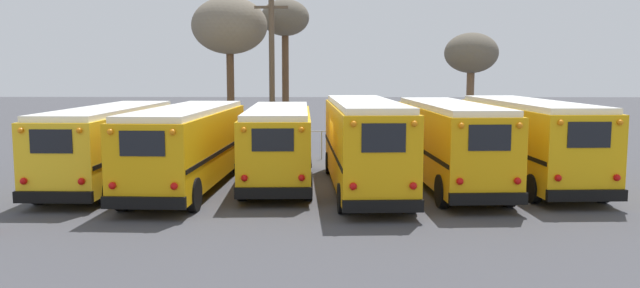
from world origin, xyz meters
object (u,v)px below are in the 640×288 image
object	(u,v)px
school_bus_0	(110,142)
school_bus_5	(527,138)
bare_tree_0	(471,55)
utility_pole	(272,68)
school_bus_3	(364,142)
school_bus_2	(279,142)
school_bus_1	(188,144)
bare_tree_1	(230,27)
bare_tree_2	(285,22)
school_bus_4	(449,141)

from	to	relation	value
school_bus_0	school_bus_5	xyz separation A→B (m)	(16.25, 0.58, 0.12)
bare_tree_0	utility_pole	bearing A→B (deg)	-167.52
school_bus_3	school_bus_5	bearing A→B (deg)	15.25
school_bus_2	school_bus_3	bearing A→B (deg)	-25.12
school_bus_1	school_bus_2	distance (m)	3.55
bare_tree_1	school_bus_3	bearing A→B (deg)	-61.14
school_bus_2	school_bus_0	bearing A→B (deg)	-177.05
school_bus_2	bare_tree_0	size ratio (longest dim) A/B	1.47
school_bus_3	school_bus_5	size ratio (longest dim) A/B	0.96
school_bus_1	bare_tree_2	bearing A→B (deg)	80.36
bare_tree_0	bare_tree_2	size ratio (longest dim) A/B	0.76
bare_tree_0	bare_tree_2	bearing A→B (deg)	168.52
school_bus_3	school_bus_4	world-z (taller)	school_bus_3
bare_tree_1	bare_tree_2	bearing A→B (deg)	47.63
school_bus_2	school_bus_1	bearing A→B (deg)	-156.49
school_bus_0	bare_tree_0	distance (m)	20.83
school_bus_0	bare_tree_0	world-z (taller)	bare_tree_0
school_bus_3	bare_tree_1	world-z (taller)	bare_tree_1
school_bus_4	bare_tree_0	size ratio (longest dim) A/B	1.54
school_bus_5	bare_tree_2	bearing A→B (deg)	127.29
utility_pole	bare_tree_1	xyz separation A→B (m)	(-2.46, 1.51, 2.27)
school_bus_1	school_bus_5	xyz separation A→B (m)	(13.00, 1.66, 0.07)
school_bus_5	utility_pole	world-z (taller)	utility_pole
school_bus_5	bare_tree_0	xyz separation A→B (m)	(0.35, 11.47, 3.51)
school_bus_2	utility_pole	world-z (taller)	utility_pole
school_bus_1	bare_tree_2	world-z (taller)	bare_tree_2
school_bus_0	school_bus_5	size ratio (longest dim) A/B	0.96
school_bus_1	school_bus_3	size ratio (longest dim) A/B	0.99
school_bus_4	bare_tree_1	distance (m)	16.11
school_bus_2	bare_tree_2	xyz separation A→B (m)	(-0.65, 13.90, 5.69)
school_bus_4	school_bus_5	xyz separation A→B (m)	(3.25, 1.05, 0.01)
school_bus_0	school_bus_4	bearing A→B (deg)	-2.06
school_bus_1	utility_pole	distance (m)	11.25
school_bus_0	school_bus_1	distance (m)	3.42
school_bus_5	school_bus_0	bearing A→B (deg)	-177.94
bare_tree_2	bare_tree_1	bearing A→B (deg)	-132.37
school_bus_5	bare_tree_2	xyz separation A→B (m)	(-10.40, 13.65, 5.56)
bare_tree_0	school_bus_2	bearing A→B (deg)	-130.76
utility_pole	bare_tree_0	distance (m)	11.45
school_bus_5	bare_tree_1	xyz separation A→B (m)	(-13.27, 10.51, 5.04)
school_bus_5	bare_tree_0	size ratio (longest dim) A/B	1.64
school_bus_5	bare_tree_1	distance (m)	17.66
bare_tree_2	school_bus_2	bearing A→B (deg)	-87.33
school_bus_1	bare_tree_1	distance (m)	13.20
school_bus_3	bare_tree_2	xyz separation A→B (m)	(-3.90, 15.43, 5.52)
school_bus_2	bare_tree_1	xyz separation A→B (m)	(-3.52, 10.76, 5.18)
school_bus_4	school_bus_0	bearing A→B (deg)	177.94
school_bus_0	utility_pole	world-z (taller)	utility_pole
school_bus_1	bare_tree_2	distance (m)	16.52
utility_pole	school_bus_5	bearing A→B (deg)	-39.79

